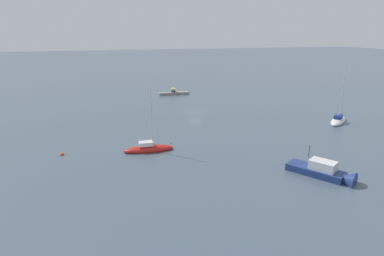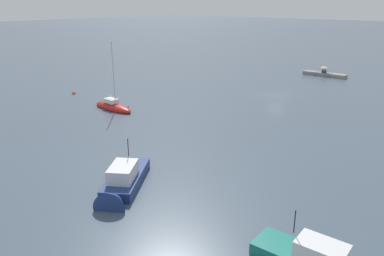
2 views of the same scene
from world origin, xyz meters
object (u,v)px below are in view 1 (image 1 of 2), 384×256
at_px(mooring_buoy_near, 62,154).
at_px(umbrella_open_yellow, 173,88).
at_px(person_seated_brown_right, 172,91).
at_px(person_seated_blue_left, 174,91).
at_px(sailboat_red_outer, 149,149).
at_px(motorboat_navy_near, 326,174).
at_px(sailboat_white_mid, 338,120).

bearing_deg(mooring_buoy_near, umbrella_open_yellow, -122.31).
xyz_separation_m(person_seated_brown_right, mooring_buoy_near, (24.91, 39.76, -0.81)).
relative_size(umbrella_open_yellow, mooring_buoy_near, 2.44).
bearing_deg(person_seated_blue_left, mooring_buoy_near, 50.91).
bearing_deg(person_seated_blue_left, umbrella_open_yellow, -47.93).
xyz_separation_m(sailboat_red_outer, mooring_buoy_near, (11.82, -1.83, -0.25)).
bearing_deg(motorboat_navy_near, mooring_buoy_near, -61.08).
bearing_deg(motorboat_navy_near, sailboat_white_mid, -165.19).
xyz_separation_m(umbrella_open_yellow, mooring_buoy_near, (25.19, 39.83, -1.68)).
bearing_deg(sailboat_white_mid, umbrella_open_yellow, 173.22).
bearing_deg(umbrella_open_yellow, person_seated_brown_right, 14.46).
distance_m(umbrella_open_yellow, sailboat_red_outer, 43.78).
relative_size(sailboat_red_outer, mooring_buoy_near, 16.60).
height_order(motorboat_navy_near, mooring_buoy_near, motorboat_navy_near).
distance_m(person_seated_brown_right, sailboat_red_outer, 43.61).
bearing_deg(sailboat_red_outer, sailboat_white_mid, 100.58).
distance_m(sailboat_red_outer, mooring_buoy_near, 11.96).
relative_size(person_seated_brown_right, sailboat_red_outer, 0.08).
bearing_deg(sailboat_red_outer, umbrella_open_yellow, 164.68).
distance_m(person_seated_brown_right, sailboat_white_mid, 43.40).
bearing_deg(person_seated_blue_left, motorboat_navy_near, 88.81).
bearing_deg(motorboat_navy_near, person_seated_brown_right, -117.11).
relative_size(motorboat_navy_near, mooring_buoy_near, 13.66).
relative_size(person_seated_brown_right, mooring_buoy_near, 1.27).
relative_size(person_seated_blue_left, motorboat_navy_near, 0.09).
height_order(umbrella_open_yellow, mooring_buoy_near, umbrella_open_yellow).
xyz_separation_m(umbrella_open_yellow, sailboat_white_mid, (-23.43, 36.42, -1.41)).
bearing_deg(person_seated_brown_right, mooring_buoy_near, 51.61).
xyz_separation_m(person_seated_blue_left, sailboat_white_mid, (-23.14, 36.16, -0.54)).
height_order(person_seated_blue_left, umbrella_open_yellow, umbrella_open_yellow).
xyz_separation_m(sailboat_white_mid, mooring_buoy_near, (48.61, 3.41, -0.28)).
distance_m(person_seated_blue_left, person_seated_brown_right, 0.59).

